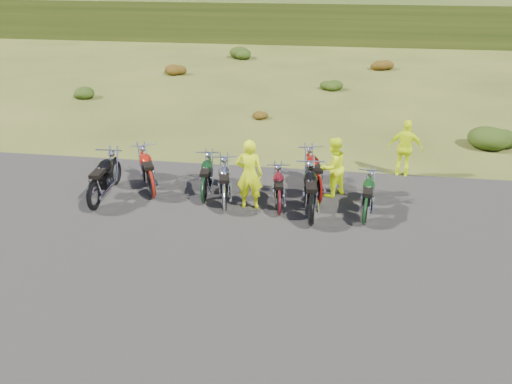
% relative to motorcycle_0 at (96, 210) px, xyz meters
% --- Properties ---
extents(ground, '(300.00, 300.00, 0.00)m').
position_rel_motorcycle_0_xyz_m(ground, '(3.55, -0.46, 0.00)').
color(ground, '#3F4818').
rests_on(ground, ground).
extents(gravel_pad, '(20.00, 12.00, 0.04)m').
position_rel_motorcycle_0_xyz_m(gravel_pad, '(3.55, -2.46, 0.00)').
color(gravel_pad, black).
rests_on(gravel_pad, ground).
extents(hill_slope, '(300.00, 45.97, 9.37)m').
position_rel_motorcycle_0_xyz_m(hill_slope, '(3.55, 49.54, 0.00)').
color(hill_slope, '#293D14').
rests_on(hill_slope, ground).
extents(shrub_1, '(1.03, 1.03, 0.61)m').
position_rel_motorcycle_0_xyz_m(shrub_1, '(-5.55, 10.84, 0.31)').
color(shrub_1, '#20320C').
rests_on(shrub_1, ground).
extents(shrub_2, '(1.30, 1.30, 0.77)m').
position_rel_motorcycle_0_xyz_m(shrub_2, '(-2.65, 16.14, 0.38)').
color(shrub_2, '#5B290B').
rests_on(shrub_2, ground).
extents(shrub_3, '(1.56, 1.56, 0.92)m').
position_rel_motorcycle_0_xyz_m(shrub_3, '(0.25, 21.44, 0.46)').
color(shrub_3, '#20320C').
rests_on(shrub_3, ground).
extents(shrub_4, '(0.77, 0.77, 0.45)m').
position_rel_motorcycle_0_xyz_m(shrub_4, '(3.15, 8.74, 0.23)').
color(shrub_4, '#5B290B').
rests_on(shrub_4, ground).
extents(shrub_5, '(1.03, 1.03, 0.61)m').
position_rel_motorcycle_0_xyz_m(shrub_5, '(6.05, 14.04, 0.31)').
color(shrub_5, '#20320C').
rests_on(shrub_5, ground).
extents(shrub_6, '(1.30, 1.30, 0.77)m').
position_rel_motorcycle_0_xyz_m(shrub_6, '(8.95, 19.34, 0.38)').
color(shrub_6, '#5B290B').
rests_on(shrub_6, ground).
extents(shrub_7, '(1.56, 1.56, 0.92)m').
position_rel_motorcycle_0_xyz_m(shrub_7, '(11.85, 6.64, 0.46)').
color(shrub_7, '#20320C').
rests_on(shrub_7, ground).
extents(motorcycle_0, '(0.87, 2.38, 1.23)m').
position_rel_motorcycle_0_xyz_m(motorcycle_0, '(0.00, 0.00, 0.00)').
color(motorcycle_0, black).
rests_on(motorcycle_0, ground).
extents(motorcycle_1, '(1.70, 2.31, 1.16)m').
position_rel_motorcycle_0_xyz_m(motorcycle_1, '(1.27, 0.89, 0.00)').
color(motorcycle_1, '#99170B').
rests_on(motorcycle_1, ground).
extents(motorcycle_2, '(0.90, 2.10, 1.07)m').
position_rel_motorcycle_0_xyz_m(motorcycle_2, '(2.77, 0.81, 0.00)').
color(motorcycle_2, black).
rests_on(motorcycle_2, ground).
extents(motorcycle_3, '(1.09, 2.21, 1.11)m').
position_rel_motorcycle_0_xyz_m(motorcycle_3, '(3.41, 0.40, 0.00)').
color(motorcycle_3, '#A9A9AE').
rests_on(motorcycle_3, ground).
extents(motorcycle_4, '(0.89, 1.97, 1.00)m').
position_rel_motorcycle_0_xyz_m(motorcycle_4, '(4.86, 0.40, 0.00)').
color(motorcycle_4, '#540E15').
rests_on(motorcycle_4, ground).
extents(motorcycle_5, '(0.98, 2.41, 1.23)m').
position_rel_motorcycle_0_xyz_m(motorcycle_5, '(5.70, -0.02, 0.00)').
color(motorcycle_5, black).
rests_on(motorcycle_5, ground).
extents(motorcycle_6, '(1.25, 2.38, 1.19)m').
position_rel_motorcycle_0_xyz_m(motorcycle_6, '(5.84, 1.27, 0.00)').
color(motorcycle_6, maroon).
rests_on(motorcycle_6, ground).
extents(motorcycle_7, '(0.91, 2.05, 1.04)m').
position_rel_motorcycle_0_xyz_m(motorcycle_7, '(7.04, 0.23, 0.00)').
color(motorcycle_7, black).
rests_on(motorcycle_7, ground).
extents(person_middle, '(0.70, 0.46, 1.91)m').
position_rel_motorcycle_0_xyz_m(person_middle, '(4.03, 0.72, 0.96)').
color(person_middle, '#D6EC0C').
rests_on(person_middle, ground).
extents(person_right_a, '(1.04, 1.03, 1.69)m').
position_rel_motorcycle_0_xyz_m(person_right_a, '(6.19, 1.79, 0.85)').
color(person_right_a, '#D6EC0C').
rests_on(person_right_a, ground).
extents(person_right_b, '(1.09, 0.62, 1.75)m').
position_rel_motorcycle_0_xyz_m(person_right_b, '(8.34, 3.52, 0.88)').
color(person_right_b, '#D6EC0C').
rests_on(person_right_b, ground).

